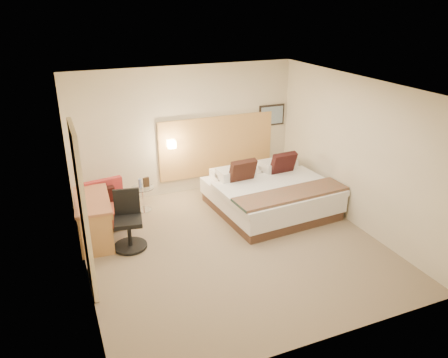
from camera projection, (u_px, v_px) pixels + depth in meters
name	position (u px, v px, depth m)	size (l,w,h in m)	color
floor	(233.00, 245.00, 7.50)	(4.80, 5.00, 0.02)	#7B6A53
ceiling	(234.00, 86.00, 6.45)	(4.80, 5.00, 0.02)	white
wall_back	(185.00, 131.00, 9.12)	(4.80, 0.02, 2.70)	beige
wall_front	(324.00, 248.00, 4.83)	(4.80, 0.02, 2.70)	beige
wall_left	(76.00, 196.00, 6.12)	(0.02, 5.00, 2.70)	beige
wall_right	(356.00, 153.00, 7.83)	(0.02, 5.00, 2.70)	beige
headboard_panel	(217.00, 146.00, 9.48)	(2.60, 0.04, 1.30)	tan
art_frame	(272.00, 115.00, 9.75)	(0.62, 0.03, 0.47)	black
art_canvas	(272.00, 115.00, 9.73)	(0.54, 0.01, 0.39)	gray
lamp_arm	(171.00, 143.00, 8.99)	(0.02, 0.02, 0.12)	white
lamp_shade	(171.00, 144.00, 8.94)	(0.15, 0.15, 0.15)	#FAE9C3
curtain	(83.00, 211.00, 5.98)	(0.06, 0.90, 2.42)	beige
bottle_a	(140.00, 184.00, 8.48)	(0.05, 0.05, 0.18)	#7D92C2
bottle_b	(140.00, 183.00, 8.50)	(0.05, 0.05, 0.18)	#90B1DF
menu_folder	(146.00, 182.00, 8.52)	(0.12, 0.04, 0.20)	#392717
bed	(270.00, 194.00, 8.61)	(2.29, 2.24, 1.05)	#493024
lounge_chair	(107.00, 208.00, 8.05)	(0.87, 0.80, 0.82)	#A57D4E
side_table	(143.00, 198.00, 8.61)	(0.54, 0.54, 0.49)	silver
desk	(94.00, 208.00, 7.43)	(0.65, 1.29, 0.79)	#A66241
desk_chair	(129.00, 225.00, 7.30)	(0.65, 0.65, 0.99)	black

